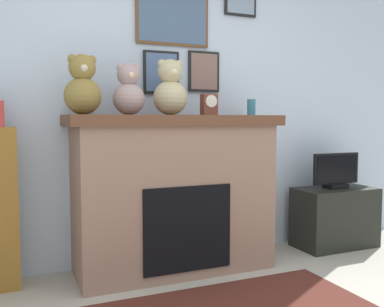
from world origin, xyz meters
The scene contains 9 objects.
back_wall centered at (0.00, 2.00, 1.31)m, with size 5.20×0.15×2.60m.
fireplace centered at (0.02, 1.65, 0.61)m, with size 1.62×0.64×1.21m.
tv_stand centered at (1.62, 1.64, 0.27)m, with size 0.75×0.40×0.55m, color black.
television centered at (1.62, 1.64, 0.70)m, with size 0.50×0.14×0.33m.
candle_jar centered at (0.70, 1.63, 1.28)m, with size 0.07×0.07×0.13m, color teal.
mantel_clock centered at (0.32, 1.63, 1.30)m, with size 0.12×0.09×0.17m.
teddy_bear_brown centered at (-0.66, 1.63, 1.40)m, with size 0.26×0.26×0.42m.
teddy_bear_tan centered at (-0.33, 1.63, 1.38)m, with size 0.23×0.23×0.38m.
teddy_bear_cream centered at (-0.01, 1.63, 1.40)m, with size 0.26×0.26×0.42m.
Camera 1 is at (-1.14, -1.43, 1.18)m, focal length 39.89 mm.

